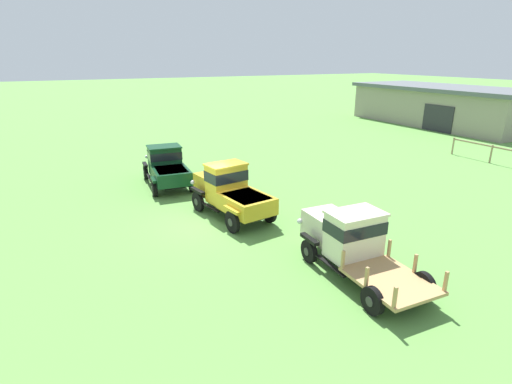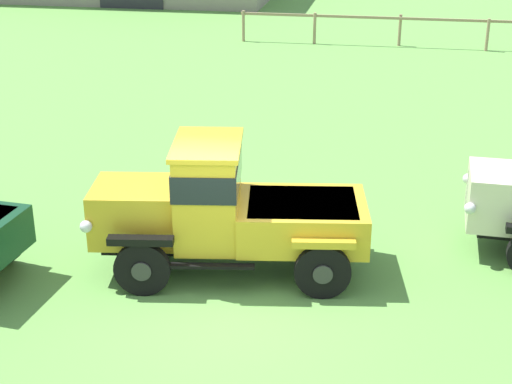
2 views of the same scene
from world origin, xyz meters
name	(u,v)px [view 2 (image 2 of 2)]	position (x,y,z in m)	size (l,w,h in m)	color
ground_plane	(228,304)	(0.00, 0.00, 0.00)	(240.00, 240.00, 0.00)	#5B9342
paddock_fence	(443,26)	(3.97, 19.94, 0.86)	(15.51, 0.53, 1.20)	#997F60
vintage_truck_second_in_line	(224,208)	(-0.31, 1.15, 1.14)	(4.78, 2.55, 2.28)	black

